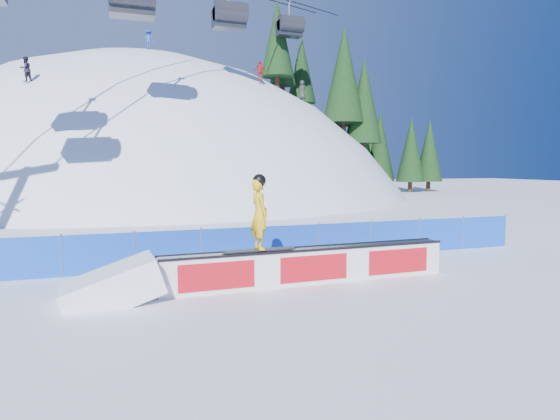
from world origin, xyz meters
name	(u,v)px	position (x,y,z in m)	size (l,w,h in m)	color
ground	(280,302)	(0.00, 0.00, 0.00)	(160.00, 160.00, 0.00)	white
snow_hill	(146,365)	(0.00, 42.00, -18.00)	(64.00, 64.00, 64.00)	white
treeline	(355,116)	(23.94, 41.10, 8.78)	(20.04, 11.95, 18.23)	#331F14
safety_fence	(233,247)	(0.00, 4.50, 0.60)	(22.05, 0.05, 1.30)	#1243BD
rail_box	(310,265)	(1.39, 1.47, 0.48)	(8.17, 0.78, 0.98)	silver
snow_ramp	(113,302)	(-3.71, 1.34, 0.00)	(2.22, 1.48, 0.83)	white
snowboarder	(259,213)	(-0.06, 1.44, 1.96)	(1.91, 0.71, 1.99)	black
distant_skiers	(182,64)	(2.60, 30.92, 11.35)	(22.43, 10.24, 6.41)	black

